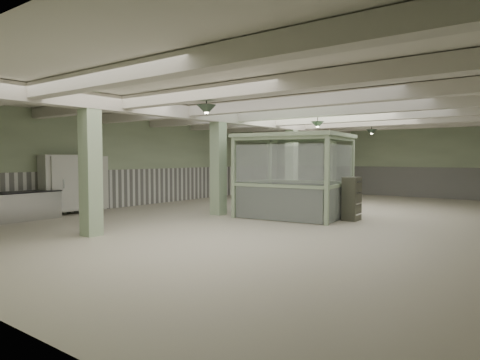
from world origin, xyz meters
The scene contains 24 objects.
floor centered at (0.00, 0.00, 0.00)m, with size 20.00×20.00×0.00m, color beige.
ceiling centered at (0.00, 0.00, 3.60)m, with size 14.00×20.00×0.02m, color silver.
wall_back centered at (0.00, 10.00, 1.80)m, with size 14.00×0.02×3.60m, color #AFC29B.
wall_left centered at (-7.00, 0.00, 1.80)m, with size 0.02×20.00×3.60m, color #AFC29B.
wainscot_left centered at (-6.97, 0.00, 0.75)m, with size 0.05×19.90×1.50m, color silver.
wainscot_back centered at (0.00, 9.97, 0.75)m, with size 13.90×0.05×1.50m, color silver.
girder centered at (-2.50, 0.00, 3.38)m, with size 0.45×19.90×0.40m, color beige.
beam_a centered at (0.00, -7.50, 3.42)m, with size 13.90×0.35×0.32m, color beige.
beam_b centered at (0.00, -5.00, 3.42)m, with size 13.90×0.35×0.32m, color beige.
beam_c centered at (0.00, -2.50, 3.42)m, with size 13.90×0.35×0.32m, color beige.
beam_d centered at (0.00, 0.00, 3.42)m, with size 13.90×0.35×0.32m, color beige.
beam_e centered at (0.00, 2.50, 3.42)m, with size 13.90×0.35×0.32m, color beige.
beam_f centered at (0.00, 5.00, 3.42)m, with size 13.90×0.35×0.32m, color beige.
beam_g centered at (0.00, 7.50, 3.42)m, with size 13.90×0.35×0.32m, color beige.
column_a centered at (-2.50, -6.00, 1.80)m, with size 0.42×0.42×3.60m, color #AFCBA4.
column_b centered at (-2.50, -1.00, 1.80)m, with size 0.42×0.42×3.60m, color #AFCBA4.
column_c centered at (-2.50, 4.00, 1.80)m, with size 0.42×0.42×3.60m, color #AFCBA4.
column_d centered at (-2.50, 8.00, 1.80)m, with size 0.42×0.42×3.60m, color #AFCBA4.
pendant_front centered at (0.50, -5.00, 3.05)m, with size 0.44×0.44×0.22m, color #314233.
pendant_mid centered at (0.50, 0.50, 3.05)m, with size 0.44×0.44×0.22m, color #314233.
pendant_back centered at (0.50, 5.50, 3.05)m, with size 0.44×0.44×0.22m, color #314233.
walkin_cooler centered at (-6.62, -4.00, 0.97)m, with size 0.92×2.12×1.94m.
guard_booth centered at (-0.18, 0.18, 1.84)m, with size 3.71×3.25×2.75m.
filing_cabinet centered at (1.71, 0.49, 0.68)m, with size 0.44×0.63×1.36m, color #525245.
Camera 1 is at (6.95, -12.31, 1.97)m, focal length 32.00 mm.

